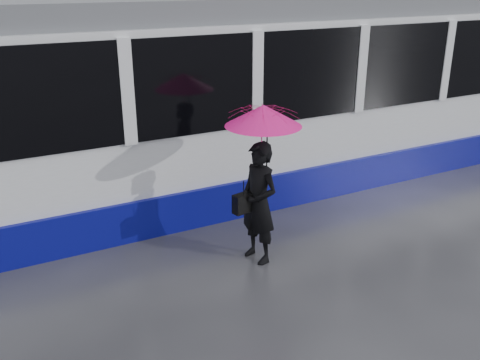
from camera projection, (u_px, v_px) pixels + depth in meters
ground at (239, 262)px, 7.33m from camera, size 90.00×90.00×0.00m
rails at (173, 198)px, 9.38m from camera, size 34.00×1.51×0.02m
tram at (138, 111)px, 8.57m from camera, size 26.00×2.56×3.35m
woman at (259, 203)px, 7.11m from camera, size 0.52×0.68×1.68m
umbrella at (263, 130)px, 6.77m from camera, size 1.17×1.17×1.13m
handbag at (244, 203)px, 7.01m from camera, size 0.32×0.19×0.44m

